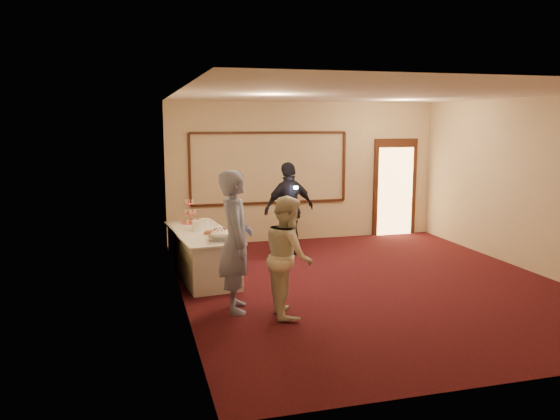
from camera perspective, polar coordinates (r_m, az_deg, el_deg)
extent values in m
plane|color=black|center=(9.01, 9.43, -7.57)|extent=(7.00, 7.00, 0.00)
cube|color=beige|center=(11.94, 2.62, 4.03)|extent=(6.00, 0.04, 3.00)
cube|color=beige|center=(5.75, 24.46, -2.48)|extent=(6.00, 0.04, 3.00)
cube|color=beige|center=(7.92, -10.42, 1.22)|extent=(0.04, 7.00, 3.00)
cube|color=beige|center=(10.32, 25.01, 2.34)|extent=(0.04, 7.00, 3.00)
cube|color=white|center=(8.64, 9.96, 11.86)|extent=(6.00, 7.00, 0.04)
cube|color=black|center=(11.77, -1.07, 0.77)|extent=(3.40, 0.04, 0.05)
cube|color=black|center=(11.64, -1.09, 8.09)|extent=(3.40, 0.04, 0.05)
cube|color=black|center=(11.39, -9.42, 4.16)|extent=(0.05, 0.04, 1.50)
cube|color=black|center=(12.21, 6.71, 4.56)|extent=(0.05, 0.04, 1.50)
cube|color=black|center=(12.77, 11.90, 2.37)|extent=(1.05, 0.06, 2.20)
cube|color=#FFBF66|center=(12.75, 11.95, 1.91)|extent=(0.85, 0.02, 2.00)
cube|color=white|center=(9.27, -8.11, -4.67)|extent=(1.00, 2.21, 0.74)
cube|color=white|center=(9.19, -8.17, -2.34)|extent=(1.11, 2.33, 0.03)
cube|color=#BBBEC2|center=(8.44, -6.28, -3.10)|extent=(0.39, 0.48, 0.04)
ellipsoid|color=white|center=(8.42, -6.29, -2.52)|extent=(0.30, 0.30, 0.13)
cube|color=silver|center=(8.58, -5.78, -2.72)|extent=(0.14, 0.31, 0.01)
cylinder|color=#ED5862|center=(9.93, -9.43, -0.13)|extent=(0.02, 0.02, 0.44)
cylinder|color=#ED5862|center=(9.96, -9.40, -1.34)|extent=(0.33, 0.33, 0.01)
cylinder|color=#ED5862|center=(9.93, -9.43, -0.35)|extent=(0.25, 0.25, 0.01)
cylinder|color=#ED5862|center=(9.90, -9.46, 0.65)|extent=(0.18, 0.18, 0.01)
cylinder|color=white|center=(9.24, -8.58, -1.67)|extent=(0.20, 0.20, 0.16)
cylinder|color=white|center=(9.23, -8.60, -1.15)|extent=(0.21, 0.21, 0.01)
cylinder|color=white|center=(9.52, -7.90, -1.39)|extent=(0.18, 0.18, 0.15)
cylinder|color=white|center=(9.50, -7.91, -0.93)|extent=(0.19, 0.19, 0.01)
cylinder|color=white|center=(8.93, -7.24, -2.51)|extent=(0.25, 0.25, 0.01)
cylinder|color=brown|center=(8.93, -7.24, -2.35)|extent=(0.22, 0.22, 0.04)
imported|color=#8392C7|center=(7.45, -4.65, -3.28)|extent=(0.54, 0.76, 1.95)
imported|color=white|center=(7.31, 0.85, -4.82)|extent=(0.66, 0.82, 1.62)
imported|color=black|center=(10.54, 0.97, 0.10)|extent=(1.14, 0.70, 1.82)
cube|color=white|center=(10.25, 1.66, 2.34)|extent=(0.08, 0.06, 0.05)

